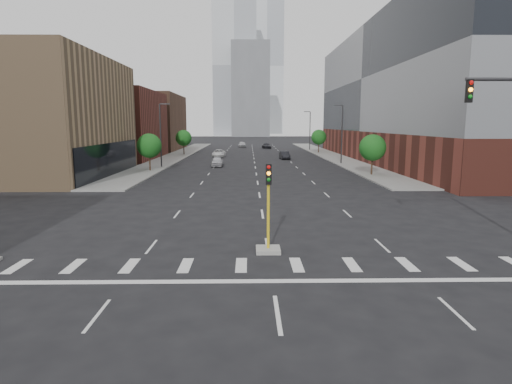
{
  "coord_description": "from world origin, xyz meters",
  "views": [
    {
      "loc": [
        -0.95,
        -11.46,
        6.31
      ],
      "look_at": [
        -0.55,
        12.17,
        2.5
      ],
      "focal_mm": 30.0,
      "sensor_mm": 36.0,
      "label": 1
    }
  ],
  "objects_px": {
    "car_near_left": "(217,162)",
    "car_distant": "(242,144)",
    "car_mid_right": "(285,155)",
    "car_far_left": "(219,153)",
    "median_traffic_signal": "(268,233)",
    "car_deep_right": "(266,146)"
  },
  "relations": [
    {
      "from": "median_traffic_signal",
      "to": "car_deep_right",
      "type": "height_order",
      "value": "median_traffic_signal"
    },
    {
      "from": "median_traffic_signal",
      "to": "car_near_left",
      "type": "bearing_deg",
      "value": 97.5
    },
    {
      "from": "car_near_left",
      "to": "car_distant",
      "type": "height_order",
      "value": "car_distant"
    },
    {
      "from": "car_mid_right",
      "to": "car_deep_right",
      "type": "height_order",
      "value": "car_mid_right"
    },
    {
      "from": "median_traffic_signal",
      "to": "car_distant",
      "type": "distance_m",
      "value": 93.13
    },
    {
      "from": "median_traffic_signal",
      "to": "car_far_left",
      "type": "xyz_separation_m",
      "value": [
        -6.61,
        60.85,
        -0.28
      ]
    },
    {
      "from": "car_deep_right",
      "to": "car_distant",
      "type": "bearing_deg",
      "value": 134.6
    },
    {
      "from": "car_far_left",
      "to": "car_distant",
      "type": "distance_m",
      "value": 32.48
    },
    {
      "from": "car_far_left",
      "to": "car_deep_right",
      "type": "xyz_separation_m",
      "value": [
        10.16,
        27.07,
        -0.01
      ]
    },
    {
      "from": "car_far_left",
      "to": "car_deep_right",
      "type": "distance_m",
      "value": 28.91
    },
    {
      "from": "median_traffic_signal",
      "to": "car_distant",
      "type": "relative_size",
      "value": 0.96
    },
    {
      "from": "car_far_left",
      "to": "car_mid_right",
      "type": "bearing_deg",
      "value": -23.78
    },
    {
      "from": "median_traffic_signal",
      "to": "car_far_left",
      "type": "height_order",
      "value": "median_traffic_signal"
    },
    {
      "from": "car_mid_right",
      "to": "car_far_left",
      "type": "height_order",
      "value": "car_mid_right"
    },
    {
      "from": "car_mid_right",
      "to": "car_far_left",
      "type": "relative_size",
      "value": 0.85
    },
    {
      "from": "car_near_left",
      "to": "car_distant",
      "type": "xyz_separation_m",
      "value": [
        2.91,
        50.5,
        0.08
      ]
    },
    {
      "from": "median_traffic_signal",
      "to": "car_distant",
      "type": "xyz_separation_m",
      "value": [
        -2.7,
        93.09,
        -0.19
      ]
    },
    {
      "from": "median_traffic_signal",
      "to": "car_near_left",
      "type": "relative_size",
      "value": 1.06
    },
    {
      "from": "car_distant",
      "to": "car_mid_right",
      "type": "bearing_deg",
      "value": -81.52
    },
    {
      "from": "car_near_left",
      "to": "car_deep_right",
      "type": "distance_m",
      "value": 46.25
    },
    {
      "from": "median_traffic_signal",
      "to": "car_deep_right",
      "type": "bearing_deg",
      "value": 87.69
    },
    {
      "from": "car_mid_right",
      "to": "car_deep_right",
      "type": "xyz_separation_m",
      "value": [
        -1.88,
        32.42,
        -0.01
      ]
    }
  ]
}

